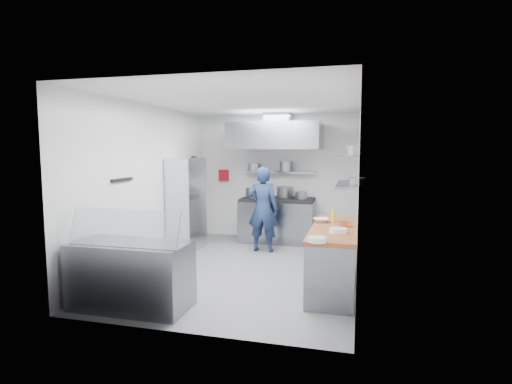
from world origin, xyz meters
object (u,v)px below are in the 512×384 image
(gas_range, at_px, (277,221))
(wire_rack, at_px, (187,204))
(chef, at_px, (263,209))
(display_case, at_px, (131,275))

(gas_range, distance_m, wire_rack, 2.05)
(gas_range, distance_m, chef, 0.99)
(display_case, bearing_deg, wire_rack, 100.49)
(gas_range, relative_size, wire_rack, 0.86)
(wire_rack, relative_size, display_case, 1.23)
(gas_range, relative_size, chef, 0.95)
(wire_rack, bearing_deg, chef, 9.13)
(wire_rack, bearing_deg, gas_range, 35.07)
(wire_rack, height_order, display_case, wire_rack)
(wire_rack, bearing_deg, display_case, -79.51)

